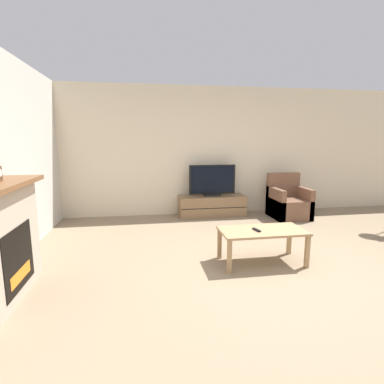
% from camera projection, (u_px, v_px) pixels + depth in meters
% --- Properties ---
extents(ground_plane, '(24.00, 24.00, 0.00)m').
position_uv_depth(ground_plane, '(281.00, 268.00, 3.78)').
color(ground_plane, '#89755B').
extents(wall_back, '(12.00, 0.06, 2.70)m').
position_uv_depth(wall_back, '(221.00, 151.00, 6.48)').
color(wall_back, beige).
rests_on(wall_back, ground).
extents(tv_stand, '(1.39, 0.48, 0.43)m').
position_uv_depth(tv_stand, '(212.00, 206.00, 6.33)').
color(tv_stand, brown).
rests_on(tv_stand, ground).
extents(tv, '(0.98, 0.18, 0.65)m').
position_uv_depth(tv, '(212.00, 181.00, 6.24)').
color(tv, black).
rests_on(tv, tv_stand).
extents(armchair, '(0.70, 0.76, 0.90)m').
position_uv_depth(armchair, '(288.00, 203.00, 6.21)').
color(armchair, brown).
rests_on(armchair, ground).
extents(coffee_table, '(1.10, 0.55, 0.45)m').
position_uv_depth(coffee_table, '(262.00, 234.00, 3.88)').
color(coffee_table, '#A37F56').
rests_on(coffee_table, ground).
extents(remote, '(0.07, 0.15, 0.02)m').
position_uv_depth(remote, '(256.00, 230.00, 3.83)').
color(remote, black).
rests_on(remote, coffee_table).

